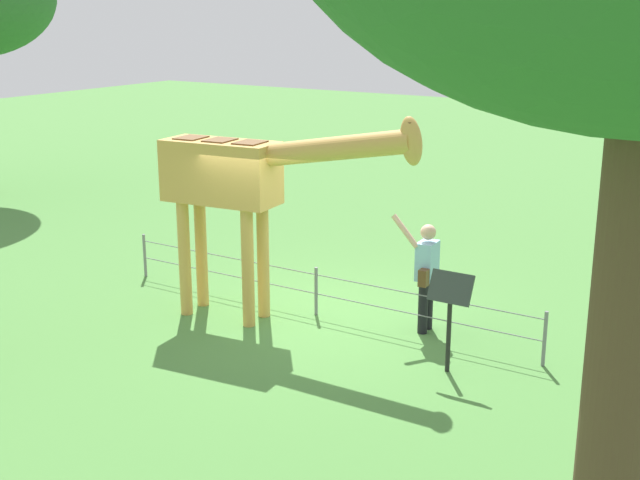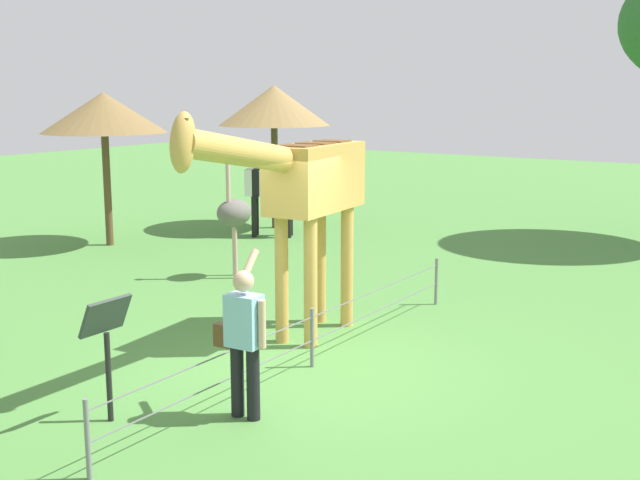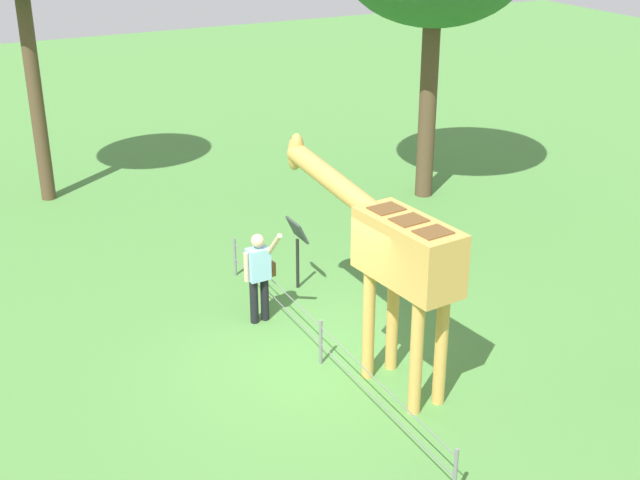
# 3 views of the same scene
# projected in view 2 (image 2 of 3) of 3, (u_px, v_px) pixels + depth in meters

# --- Properties ---
(ground_plane) EXTENTS (60.00, 60.00, 0.00)m
(ground_plane) POSITION_uv_depth(u_px,v_px,m) (303.00, 365.00, 10.09)
(ground_plane) COLOR #4C843D
(giraffe) EXTENTS (3.97, 0.90, 3.19)m
(giraffe) POSITION_uv_depth(u_px,v_px,m) (303.00, 187.00, 10.66)
(giraffe) COLOR gold
(giraffe) RESTS_ON ground_plane
(visitor) EXTENTS (0.62, 0.58, 1.72)m
(visitor) POSITION_uv_depth(u_px,v_px,m) (244.00, 334.00, 8.32)
(visitor) COLOR black
(visitor) RESTS_ON ground_plane
(zebra) EXTENTS (1.13, 1.73, 1.66)m
(zebra) POSITION_uv_depth(u_px,v_px,m) (275.00, 186.00, 18.47)
(zebra) COLOR black
(zebra) RESTS_ON ground_plane
(ostrich) EXTENTS (0.70, 0.56, 2.25)m
(ostrich) POSITION_uv_depth(u_px,v_px,m) (234.00, 213.00, 14.51)
(ostrich) COLOR #CC9E93
(ostrich) RESTS_ON ground_plane
(shade_hut_near) EXTENTS (2.66, 2.66, 3.44)m
(shade_hut_near) POSITION_uv_depth(u_px,v_px,m) (274.00, 106.00, 19.26)
(shade_hut_near) COLOR brown
(shade_hut_near) RESTS_ON ground_plane
(shade_hut_far) EXTENTS (2.66, 2.66, 3.29)m
(shade_hut_far) POSITION_uv_depth(u_px,v_px,m) (104.00, 113.00, 17.14)
(shade_hut_far) COLOR brown
(shade_hut_far) RESTS_ON ground_plane
(info_sign) EXTENTS (0.56, 0.21, 1.32)m
(info_sign) POSITION_uv_depth(u_px,v_px,m) (106.00, 333.00, 8.22)
(info_sign) COLOR black
(info_sign) RESTS_ON ground_plane
(wire_fence) EXTENTS (7.05, 0.05, 0.75)m
(wire_fence) POSITION_uv_depth(u_px,v_px,m) (312.00, 335.00, 9.93)
(wire_fence) COLOR slate
(wire_fence) RESTS_ON ground_plane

